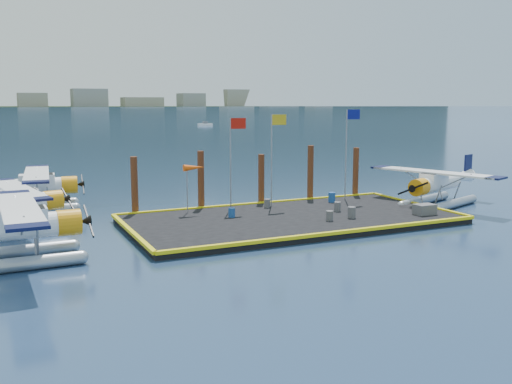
# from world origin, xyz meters

# --- Properties ---
(ground) EXTENTS (4000.00, 4000.00, 0.00)m
(ground) POSITION_xyz_m (0.00, 0.00, 0.00)
(ground) COLOR navy
(ground) RESTS_ON ground
(dock) EXTENTS (20.00, 10.00, 0.40)m
(dock) POSITION_xyz_m (0.00, 0.00, 0.20)
(dock) COLOR black
(dock) RESTS_ON ground
(dock_bumpers) EXTENTS (20.25, 10.25, 0.18)m
(dock_bumpers) POSITION_xyz_m (0.00, 0.00, 0.49)
(dock_bumpers) COLOR yellow
(dock_bumpers) RESTS_ON dock
(far_backdrop) EXTENTS (3050.00, 2050.00, 810.00)m
(far_backdrop) POSITION_xyz_m (239.91, 1737.52, 9.45)
(far_backdrop) COLOR black
(far_backdrop) RESTS_ON ground
(seaplane_a) EXTENTS (9.27, 10.21, 3.64)m
(seaplane_a) POSITION_xyz_m (-16.11, -2.85, 1.59)
(seaplane_a) COLOR #9BA2AA
(seaplane_a) RESTS_ON ground
(seaplane_b) EXTENTS (8.78, 9.61, 3.40)m
(seaplane_b) POSITION_xyz_m (-15.88, 4.41, 1.48)
(seaplane_b) COLOR #9BA2AA
(seaplane_b) RESTS_ON ground
(seaplane_c) EXTENTS (9.08, 10.01, 3.55)m
(seaplane_c) POSITION_xyz_m (-14.38, 10.71, 1.55)
(seaplane_c) COLOR #9BA2AA
(seaplane_c) RESTS_ON ground
(seaplane_d) EXTENTS (9.01, 9.58, 3.45)m
(seaplane_d) POSITION_xyz_m (11.98, 0.41, 1.50)
(seaplane_d) COLOR #9BA2AA
(seaplane_d) RESTS_ON ground
(drum_0) EXTENTS (0.41, 0.41, 0.58)m
(drum_0) POSITION_xyz_m (-3.47, 1.30, 0.69)
(drum_0) COLOR #1A4993
(drum_0) RESTS_ON dock
(drum_1) EXTENTS (0.49, 0.49, 0.68)m
(drum_1) POSITION_xyz_m (3.12, -1.99, 0.74)
(drum_1) COLOR #535357
(drum_1) RESTS_ON dock
(drum_2) EXTENTS (0.43, 0.43, 0.61)m
(drum_2) POSITION_xyz_m (3.52, 0.21, 0.70)
(drum_2) COLOR #535357
(drum_2) RESTS_ON dock
(drum_3) EXTENTS (0.42, 0.42, 0.60)m
(drum_3) POSITION_xyz_m (1.45, -2.12, 0.70)
(drum_3) COLOR #535357
(drum_3) RESTS_ON dock
(drum_4) EXTENTS (0.49, 0.49, 0.69)m
(drum_4) POSITION_xyz_m (5.05, 3.29, 0.75)
(drum_4) COLOR #1A4993
(drum_4) RESTS_ON dock
(drum_5) EXTENTS (0.41, 0.41, 0.58)m
(drum_5) POSITION_xyz_m (-0.05, 3.32, 0.69)
(drum_5) COLOR #535357
(drum_5) RESTS_ON dock
(crate) EXTENTS (1.30, 0.87, 0.65)m
(crate) POSITION_xyz_m (7.93, -3.02, 0.73)
(crate) COLOR #535357
(crate) RESTS_ON dock
(flagpole_red) EXTENTS (1.14, 0.08, 6.00)m
(flagpole_red) POSITION_xyz_m (-2.29, 3.80, 4.40)
(flagpole_red) COLOR gray
(flagpole_red) RESTS_ON dock
(flagpole_yellow) EXTENTS (1.14, 0.08, 6.20)m
(flagpole_yellow) POSITION_xyz_m (0.70, 3.80, 4.51)
(flagpole_yellow) COLOR gray
(flagpole_yellow) RESTS_ON dock
(flagpole_blue) EXTENTS (1.14, 0.08, 6.50)m
(flagpole_blue) POSITION_xyz_m (6.70, 3.80, 4.69)
(flagpole_blue) COLOR gray
(flagpole_blue) RESTS_ON dock
(windsock) EXTENTS (1.40, 0.44, 3.12)m
(windsock) POSITION_xyz_m (-5.03, 3.80, 3.23)
(windsock) COLOR gray
(windsock) RESTS_ON dock
(piling_0) EXTENTS (0.44, 0.44, 4.00)m
(piling_0) POSITION_xyz_m (-8.50, 5.40, 2.00)
(piling_0) COLOR #492714
(piling_0) RESTS_ON ground
(piling_1) EXTENTS (0.44, 0.44, 4.20)m
(piling_1) POSITION_xyz_m (-4.00, 5.40, 2.10)
(piling_1) COLOR #492714
(piling_1) RESTS_ON ground
(piling_2) EXTENTS (0.44, 0.44, 3.80)m
(piling_2) POSITION_xyz_m (0.50, 5.40, 1.90)
(piling_2) COLOR #492714
(piling_2) RESTS_ON ground
(piling_3) EXTENTS (0.44, 0.44, 4.30)m
(piling_3) POSITION_xyz_m (4.50, 5.40, 2.15)
(piling_3) COLOR #492714
(piling_3) RESTS_ON ground
(piling_4) EXTENTS (0.44, 0.44, 4.00)m
(piling_4) POSITION_xyz_m (8.50, 5.40, 2.00)
(piling_4) COLOR #492714
(piling_4) RESTS_ON ground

